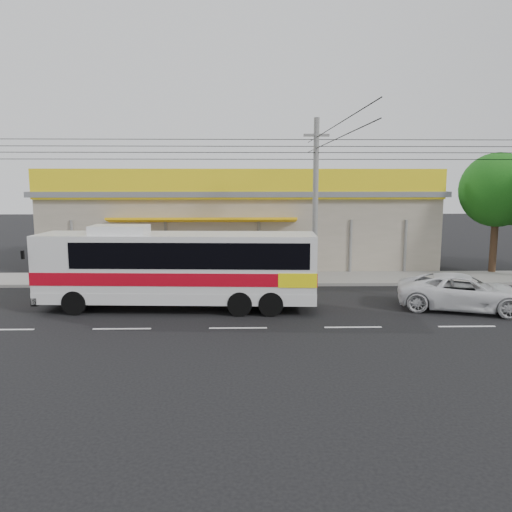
{
  "coord_description": "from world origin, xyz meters",
  "views": [
    {
      "loc": [
        0.23,
        -19.2,
        5.01
      ],
      "look_at": [
        0.73,
        2.0,
        1.86
      ],
      "focal_mm": 35.0,
      "sensor_mm": 36.0,
      "label": 1
    }
  ],
  "objects_px": {
    "white_car": "(464,292)",
    "tree_far": "(500,192)",
    "coach_bus": "(182,265)",
    "utility_pole": "(316,148)",
    "motorbike_dark": "(64,264)",
    "motorbike_red": "(154,269)"
  },
  "relations": [
    {
      "from": "white_car",
      "to": "motorbike_dark",
      "type": "bearing_deg",
      "value": 86.43
    },
    {
      "from": "white_car",
      "to": "tree_far",
      "type": "height_order",
      "value": "tree_far"
    },
    {
      "from": "motorbike_dark",
      "to": "utility_pole",
      "type": "xyz_separation_m",
      "value": [
        12.82,
        -2.71,
        5.79
      ]
    },
    {
      "from": "coach_bus",
      "to": "white_car",
      "type": "distance_m",
      "value": 11.19
    },
    {
      "from": "coach_bus",
      "to": "utility_pole",
      "type": "relative_size",
      "value": 0.32
    },
    {
      "from": "motorbike_red",
      "to": "tree_far",
      "type": "relative_size",
      "value": 0.33
    },
    {
      "from": "motorbike_red",
      "to": "white_car",
      "type": "distance_m",
      "value": 14.34
    },
    {
      "from": "white_car",
      "to": "coach_bus",
      "type": "bearing_deg",
      "value": 105.7
    },
    {
      "from": "white_car",
      "to": "tree_far",
      "type": "bearing_deg",
      "value": -16.21
    },
    {
      "from": "coach_bus",
      "to": "white_car",
      "type": "height_order",
      "value": "coach_bus"
    },
    {
      "from": "motorbike_dark",
      "to": "tree_far",
      "type": "relative_size",
      "value": 0.3
    },
    {
      "from": "coach_bus",
      "to": "tree_far",
      "type": "distance_m",
      "value": 17.86
    },
    {
      "from": "white_car",
      "to": "utility_pole",
      "type": "bearing_deg",
      "value": 68.44
    },
    {
      "from": "coach_bus",
      "to": "tree_far",
      "type": "relative_size",
      "value": 1.66
    },
    {
      "from": "motorbike_red",
      "to": "white_car",
      "type": "relative_size",
      "value": 0.43
    },
    {
      "from": "tree_far",
      "to": "motorbike_dark",
      "type": "bearing_deg",
      "value": -178.92
    },
    {
      "from": "motorbike_dark",
      "to": "motorbike_red",
      "type": "bearing_deg",
      "value": -103.03
    },
    {
      "from": "coach_bus",
      "to": "white_car",
      "type": "bearing_deg",
      "value": 0.96
    },
    {
      "from": "coach_bus",
      "to": "utility_pole",
      "type": "xyz_separation_m",
      "value": [
        5.81,
        3.97,
        4.76
      ]
    },
    {
      "from": "coach_bus",
      "to": "motorbike_dark",
      "type": "distance_m",
      "value": 9.74
    },
    {
      "from": "white_car",
      "to": "utility_pole",
      "type": "xyz_separation_m",
      "value": [
        -5.33,
        4.35,
        5.84
      ]
    },
    {
      "from": "motorbike_dark",
      "to": "tree_far",
      "type": "xyz_separation_m",
      "value": [
        23.18,
        0.44,
        3.7
      ]
    }
  ]
}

